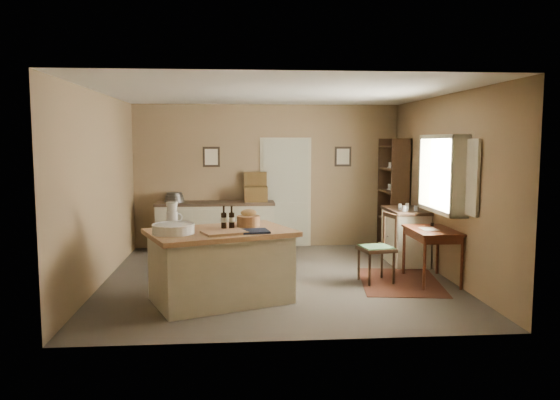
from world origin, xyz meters
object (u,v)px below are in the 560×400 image
(desk_chair, at_px, (376,249))
(right_cabinet, at_px, (405,235))
(work_island, at_px, (220,264))
(sideboard, at_px, (216,224))
(writing_desk, at_px, (432,235))
(shelving_unit, at_px, (396,195))

(desk_chair, relative_size, right_cabinet, 0.95)
(work_island, xyz_separation_m, sideboard, (-0.16, 3.26, -0.00))
(sideboard, bearing_deg, right_cabinet, -22.34)
(sideboard, bearing_deg, writing_desk, -38.66)
(writing_desk, relative_size, shelving_unit, 0.48)
(shelving_unit, bearing_deg, desk_chair, -112.49)
(right_cabinet, bearing_deg, sideboard, 157.66)
(sideboard, xyz_separation_m, desk_chair, (2.36, -2.51, 0.01))
(writing_desk, distance_m, right_cabinet, 1.25)
(work_island, bearing_deg, desk_chair, -2.51)
(work_island, distance_m, right_cabinet, 3.58)
(sideboard, distance_m, shelving_unit, 3.37)
(work_island, bearing_deg, shelving_unit, 22.82)
(desk_chair, distance_m, shelving_unit, 2.56)
(sideboard, distance_m, writing_desk, 4.06)
(desk_chair, bearing_deg, sideboard, 122.27)
(work_island, xyz_separation_m, shelving_unit, (3.15, 3.06, 0.55))
(work_island, height_order, writing_desk, work_island)
(work_island, relative_size, right_cabinet, 1.98)
(sideboard, relative_size, shelving_unit, 1.05)
(sideboard, bearing_deg, shelving_unit, -3.45)
(sideboard, distance_m, right_cabinet, 3.42)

